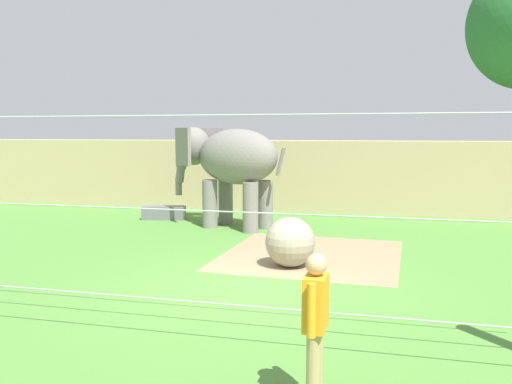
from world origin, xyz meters
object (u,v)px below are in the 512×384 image
elephant (229,161)px  enrichment_ball (290,242)px  feed_trough (164,213)px  zookeeper (315,325)px

elephant → enrichment_ball: (2.68, -4.31, -1.49)m
enrichment_ball → feed_trough: enrichment_ball is taller
elephant → enrichment_ball: bearing=-58.1°
elephant → feed_trough: (-2.53, 0.83, -1.80)m
feed_trough → enrichment_ball: bearing=-44.6°
zookeeper → enrichment_ball: bearing=102.7°
elephant → enrichment_ball: 5.29m
enrichment_ball → feed_trough: (-5.21, 5.14, -0.32)m
enrichment_ball → zookeeper: bearing=-77.3°
zookeeper → feed_trough: size_ratio=1.14×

